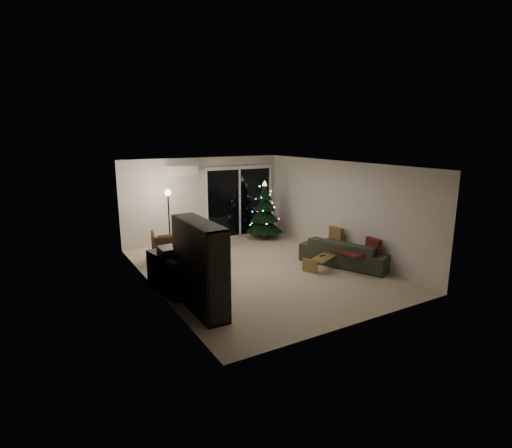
% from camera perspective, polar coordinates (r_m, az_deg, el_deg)
% --- Properties ---
extents(room, '(6.50, 7.51, 2.60)m').
position_cam_1_polar(room, '(10.83, -1.55, 1.24)').
color(room, beige).
rests_on(room, ground).
extents(bookshelf, '(0.68, 1.71, 1.66)m').
position_cam_1_polar(bookshelf, '(7.29, -9.53, -6.21)').
color(bookshelf, black).
rests_on(bookshelf, floor).
extents(media_cabinet, '(0.65, 1.30, 0.78)m').
position_cam_1_polar(media_cabinet, '(8.42, -12.13, -6.88)').
color(media_cabinet, black).
rests_on(media_cabinet, floor).
extents(stereo, '(0.39, 0.47, 0.17)m').
position_cam_1_polar(stereo, '(8.28, -12.29, -3.80)').
color(stereo, black).
rests_on(stereo, media_cabinet).
extents(armchair, '(1.01, 1.03, 0.80)m').
position_cam_1_polar(armchair, '(10.32, -12.18, -3.17)').
color(armchair, '#3F2B19').
rests_on(armchair, floor).
extents(ottoman, '(0.68, 0.68, 0.49)m').
position_cam_1_polar(ottoman, '(10.32, -5.86, -3.81)').
color(ottoman, beige).
rests_on(ottoman, floor).
extents(cardboard_box_a, '(0.46, 0.38, 0.29)m').
position_cam_1_polar(cardboard_box_a, '(9.03, -6.11, -6.93)').
color(cardboard_box_a, beige).
rests_on(cardboard_box_a, floor).
extents(cardboard_box_b, '(0.38, 0.29, 0.26)m').
position_cam_1_polar(cardboard_box_b, '(10.41, -6.27, -4.36)').
color(cardboard_box_b, beige).
rests_on(cardboard_box_b, floor).
extents(side_table, '(0.46, 0.46, 0.46)m').
position_cam_1_polar(side_table, '(11.53, -5.37, -2.10)').
color(side_table, black).
rests_on(side_table, floor).
extents(floor_lamp, '(0.27, 0.27, 1.69)m').
position_cam_1_polar(floor_lamp, '(10.98, -12.29, 0.19)').
color(floor_lamp, black).
rests_on(floor_lamp, floor).
extents(sofa, '(1.64, 2.35, 0.64)m').
position_cam_1_polar(sofa, '(10.13, 12.69, -3.95)').
color(sofa, '#272924').
rests_on(sofa, floor).
extents(sofa_throw, '(0.68, 1.58, 0.05)m').
position_cam_1_polar(sofa_throw, '(10.03, 12.31, -3.26)').
color(sofa_throw, maroon).
rests_on(sofa_throw, sofa).
extents(cushion_a, '(0.16, 0.43, 0.42)m').
position_cam_1_polar(cushion_a, '(10.69, 11.39, -1.57)').
color(cushion_a, olive).
rests_on(cushion_a, sofa).
extents(cushion_b, '(0.16, 0.43, 0.42)m').
position_cam_1_polar(cushion_b, '(9.79, 16.42, -3.17)').
color(cushion_b, maroon).
rests_on(cushion_b, sofa).
extents(coffee_table, '(1.15, 0.78, 0.34)m').
position_cam_1_polar(coffee_table, '(9.78, 10.10, -5.35)').
color(coffee_table, brown).
rests_on(coffee_table, floor).
extents(remote_a, '(0.14, 0.04, 0.02)m').
position_cam_1_polar(remote_a, '(9.63, 9.46, -4.48)').
color(remote_a, black).
rests_on(remote_a, coffee_table).
extents(remote_b, '(0.13, 0.08, 0.02)m').
position_cam_1_polar(remote_b, '(9.82, 10.40, -4.17)').
color(remote_b, slate).
rests_on(remote_b, coffee_table).
extents(christmas_tree, '(1.14, 1.14, 1.79)m').
position_cam_1_polar(christmas_tree, '(12.31, 1.23, 2.07)').
color(christmas_tree, black).
rests_on(christmas_tree, floor).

